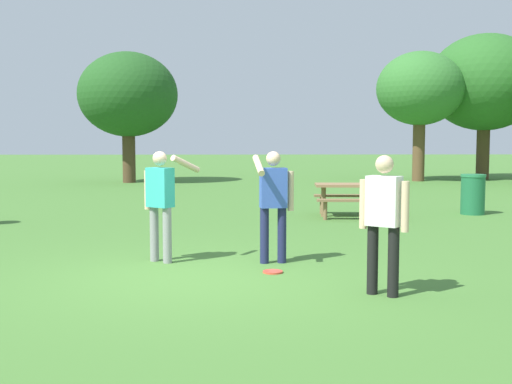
% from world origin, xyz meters
% --- Properties ---
extents(ground_plane, '(120.00, 120.00, 0.00)m').
position_xyz_m(ground_plane, '(0.00, 0.00, 0.00)').
color(ground_plane, '#447530').
extents(person_thrower, '(0.51, 0.40, 1.64)m').
position_xyz_m(person_thrower, '(2.23, -1.03, 0.94)').
color(person_thrower, black).
rests_on(person_thrower, ground).
extents(person_catcher, '(0.83, 0.53, 1.64)m').
position_xyz_m(person_catcher, '(-0.60, 1.06, 0.96)').
color(person_catcher, gray).
rests_on(person_catcher, ground).
extents(person_bystander, '(0.61, 0.73, 1.64)m').
position_xyz_m(person_bystander, '(1.05, 0.93, 0.96)').
color(person_bystander, '#1E234C').
rests_on(person_bystander, ground).
extents(frisbee, '(0.27, 0.27, 0.03)m').
position_xyz_m(frisbee, '(1.01, 0.26, 0.01)').
color(frisbee, '#E04733').
rests_on(frisbee, ground).
extents(picnic_table_near, '(1.78, 1.51, 0.77)m').
position_xyz_m(picnic_table_near, '(3.16, 6.39, 0.56)').
color(picnic_table_near, olive).
rests_on(picnic_table_near, ground).
extents(trash_can_further_along, '(0.59, 0.59, 0.96)m').
position_xyz_m(trash_can_further_along, '(6.13, 6.81, 0.48)').
color(trash_can_further_along, '#1E663D').
rests_on(trash_can_further_along, ground).
extents(tree_tall_left, '(4.00, 4.00, 5.26)m').
position_xyz_m(tree_tall_left, '(-3.97, 17.86, 3.53)').
color(tree_tall_left, '#4C3823').
rests_on(tree_tall_left, ground).
extents(tree_broad_center, '(3.60, 3.60, 5.40)m').
position_xyz_m(tree_broad_center, '(8.04, 18.50, 3.82)').
color(tree_broad_center, brown).
rests_on(tree_broad_center, ground).
extents(tree_far_right, '(4.89, 4.89, 6.29)m').
position_xyz_m(tree_far_right, '(11.16, 19.54, 4.18)').
color(tree_far_right, '#4C3823').
rests_on(tree_far_right, ground).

